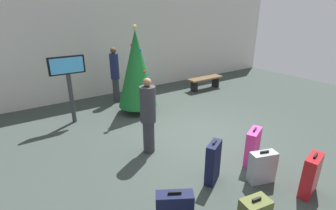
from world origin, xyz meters
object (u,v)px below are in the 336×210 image
Objects in this scene: holiday_tree at (137,69)px; suitcase_5 at (213,162)px; waiting_bench at (205,80)px; suitcase_4 at (311,175)px; traveller_0 at (148,115)px; flight_info_kiosk at (68,77)px; suitcase_3 at (262,167)px; traveller_1 at (115,73)px; suitcase_6 at (253,147)px.

suitcase_5 is at bearing -96.89° from holiday_tree.
suitcase_4 is at bearing -115.71° from waiting_bench.
traveller_0 is (-4.30, -2.88, 0.54)m from waiting_bench.
waiting_bench is at bearing 64.29° from suitcase_4.
suitcase_4 is (2.55, -5.36, -0.96)m from flight_info_kiosk.
suitcase_3 is at bearing -86.35° from holiday_tree.
traveller_1 is at bearing 78.13° from traveller_0.
traveller_1 is (0.75, 3.55, 0.10)m from traveller_0.
holiday_tree is at bearing 99.39° from suitcase_6.
flight_info_kiosk is at bearing 110.40° from traveller_0.
traveller_0 is 3.63m from traveller_1.
traveller_1 reaches higher than waiting_bench.
traveller_0 is 2.48m from suitcase_3.
traveller_1 is at bearing 98.86° from suitcase_6.
waiting_bench is 1.85× the size of suitcase_5.
waiting_bench is 0.90× the size of traveller_0.
flight_info_kiosk is 1.22× the size of waiting_bench.
suitcase_4 is at bearing -64.53° from flight_info_kiosk.
traveller_1 is 2.89× the size of suitcase_3.
flight_info_kiosk is at bearing -150.92° from traveller_1.
suitcase_5 is at bearing -73.91° from traveller_0.
traveller_0 is at bearing -69.60° from flight_info_kiosk.
traveller_1 is at bearing 94.49° from suitcase_3.
flight_info_kiosk reaches higher than suitcase_5.
suitcase_3 is (0.28, -4.34, -1.06)m from holiday_tree.
suitcase_6 is at bearing -1.13° from suitcase_5.
flight_info_kiosk is 2.41× the size of suitcase_4.
suitcase_4 is (0.84, -6.31, -0.63)m from traveller_1.
holiday_tree reaches higher than waiting_bench.
suitcase_6 is (-0.04, 1.17, 0.00)m from suitcase_4.
traveller_0 is 2.06× the size of suitcase_5.
traveller_1 is 5.24m from suitcase_6.
flight_info_kiosk reaches higher than traveller_0.
flight_info_kiosk is at bearing 114.69° from suitcase_3.
holiday_tree is at bearing -169.38° from waiting_bench.
suitcase_5 is at bearing -93.30° from traveller_1.
suitcase_6 is at bearing -59.01° from flight_info_kiosk.
traveller_0 is 2.65× the size of suitcase_3.
holiday_tree reaches higher than traveller_1.
traveller_0 reaches higher than suitcase_3.
waiting_bench is at bearing 58.36° from suitcase_6.
flight_info_kiosk is 6.01m from suitcase_4.
holiday_tree is 4.07× the size of suitcase_3.
waiting_bench is 3.67m from traveller_1.
suitcase_4 is 1.17m from suitcase_6.
suitcase_4 reaches higher than waiting_bench.
suitcase_6 reaches higher than waiting_bench.
flight_info_kiosk reaches higher than suitcase_4.
suitcase_6 is at bearing 54.63° from suitcase_3.
traveller_1 reaches higher than suitcase_5.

